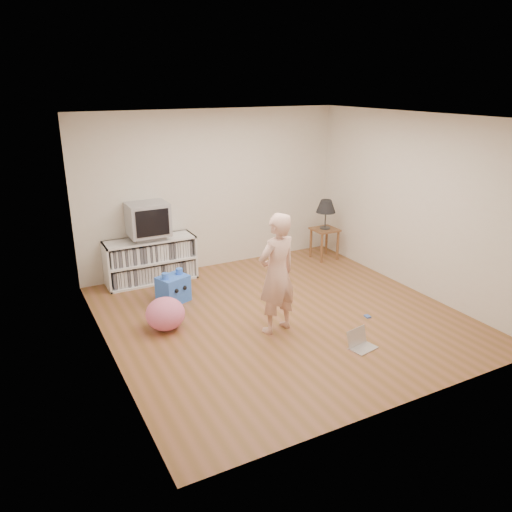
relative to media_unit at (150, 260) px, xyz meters
The scene contains 13 objects.
ground 2.38m from the media_unit, 59.81° to the right, with size 4.50×4.50×0.00m, color brown.
walls 2.54m from the media_unit, 59.81° to the right, with size 4.52×4.52×2.60m.
ceiling 3.26m from the media_unit, 59.81° to the right, with size 4.50×4.50×0.01m, color white.
media_unit is the anchor object (origin of this frame).
dvd_deck 0.39m from the media_unit, 90.00° to the right, with size 0.45×0.35×0.07m, color gray.
crt_tv 0.67m from the media_unit, 90.00° to the right, with size 0.60×0.53×0.50m.
side_table 3.06m from the media_unit, ahead, with size 0.42×0.42×0.55m.
table_lamp 3.12m from the media_unit, ahead, with size 0.34×0.34×0.52m.
person 2.57m from the media_unit, 68.71° to the right, with size 0.56×0.37×1.54m, color beige.
laptop 3.59m from the media_unit, 63.52° to the right, with size 0.35×0.30×0.22m.
playing_cards 3.43m from the media_unit, 49.97° to the right, with size 0.07×0.09×0.02m, color #415FAD.
plush_blue 0.93m from the media_unit, 86.66° to the right, with size 0.49×0.44×0.47m.
plush_pink 1.71m from the media_unit, 100.41° to the right, with size 0.50×0.50×0.42m, color #DD6691.
Camera 1 is at (-3.13, -5.24, 3.00)m, focal length 35.00 mm.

